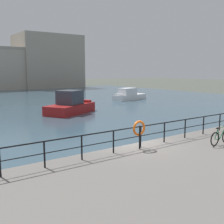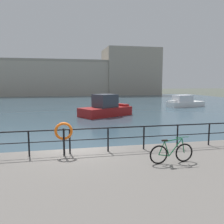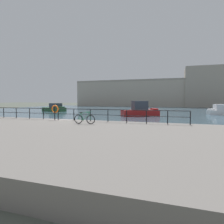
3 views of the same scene
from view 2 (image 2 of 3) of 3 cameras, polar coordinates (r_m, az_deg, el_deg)
ground_plane at (r=11.39m, az=-8.76°, el=-12.88°), size 240.00×240.00×0.00m
water_basin at (r=41.08m, az=-11.25°, el=1.66°), size 80.00×60.00×0.01m
harbor_building at (r=72.63m, az=-6.58°, el=8.41°), size 57.60×12.59×13.99m
moored_green_narrowboat at (r=39.19m, az=17.04°, el=2.28°), size 6.38×3.29×1.86m
moored_harbor_tender at (r=27.42m, az=-1.57°, el=0.95°), size 6.59×5.31×2.50m
quay_railing at (r=10.26m, az=-5.52°, el=-5.73°), size 21.56×0.07×1.08m
parked_bicycle at (r=9.30m, az=14.15°, el=-9.54°), size 1.77×0.12×0.98m
life_ring_stand at (r=10.00m, az=-11.57°, el=-4.82°), size 0.75×0.16×1.40m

